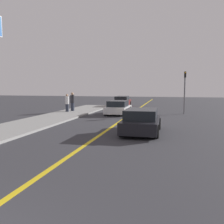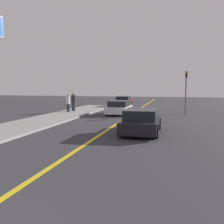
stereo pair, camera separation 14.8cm
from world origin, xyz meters
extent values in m
cube|color=gold|center=(0.00, 18.00, 0.00)|extent=(0.20, 60.00, 0.01)
cube|color=gray|center=(-5.50, 14.51, 0.07)|extent=(3.53, 29.01, 0.13)
cube|color=black|center=(2.06, 11.59, 0.50)|extent=(1.93, 4.24, 0.61)
cube|color=black|center=(2.06, 11.38, 1.07)|extent=(1.68, 2.34, 0.53)
cylinder|color=black|center=(1.15, 12.90, 0.34)|extent=(0.23, 0.69, 0.69)
cylinder|color=black|center=(2.95, 12.91, 0.34)|extent=(0.23, 0.69, 0.69)
cylinder|color=black|center=(1.18, 10.28, 0.34)|extent=(0.23, 0.69, 0.69)
cylinder|color=black|center=(2.97, 10.29, 0.34)|extent=(0.23, 0.69, 0.69)
cube|color=silver|center=(-1.08, 20.25, 0.46)|extent=(1.85, 3.90, 0.57)
cube|color=black|center=(-1.08, 20.05, 1.01)|extent=(1.63, 2.15, 0.52)
cylinder|color=black|center=(-1.95, 21.46, 0.33)|extent=(0.22, 0.66, 0.66)
cylinder|color=black|center=(-0.20, 21.46, 0.33)|extent=(0.22, 0.66, 0.66)
cylinder|color=black|center=(-1.95, 19.04, 0.33)|extent=(0.22, 0.66, 0.66)
cylinder|color=black|center=(-0.20, 19.04, 0.33)|extent=(0.22, 0.66, 0.66)
cube|color=maroon|center=(-2.41, 29.05, 0.49)|extent=(1.96, 4.87, 0.66)
cube|color=black|center=(-2.41, 28.81, 1.08)|extent=(1.65, 2.71, 0.52)
cylinder|color=black|center=(-3.30, 30.49, 0.30)|extent=(0.25, 0.61, 0.60)
cylinder|color=black|center=(-1.66, 30.58, 0.30)|extent=(0.25, 0.61, 0.60)
cylinder|color=black|center=(-3.15, 27.53, 0.30)|extent=(0.25, 0.61, 0.60)
cylinder|color=black|center=(-1.52, 27.61, 0.30)|extent=(0.25, 0.61, 0.60)
cylinder|color=#282D3D|center=(-6.13, 20.24, 0.50)|extent=(0.30, 0.30, 0.74)
cylinder|color=silver|center=(-6.13, 20.24, 1.24)|extent=(0.35, 0.35, 0.74)
sphere|color=tan|center=(-6.13, 20.24, 1.73)|extent=(0.23, 0.23, 0.23)
cylinder|color=#282D3D|center=(-5.97, 21.19, 0.53)|extent=(0.36, 0.36, 0.78)
cylinder|color=#232328|center=(-5.97, 21.19, 1.31)|extent=(0.42, 0.42, 0.78)
sphere|color=tan|center=(-5.97, 21.19, 1.84)|extent=(0.27, 0.27, 0.27)
cylinder|color=slate|center=(4.84, 22.01, 1.96)|extent=(0.12, 0.12, 3.92)
cube|color=black|center=(4.84, 21.83, 3.65)|extent=(0.18, 0.18, 0.55)
sphere|color=orange|center=(4.84, 21.74, 3.81)|extent=(0.14, 0.14, 0.14)
camera|label=1|loc=(3.63, -2.13, 2.57)|focal=40.00mm
camera|label=2|loc=(3.77, -2.09, 2.57)|focal=40.00mm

